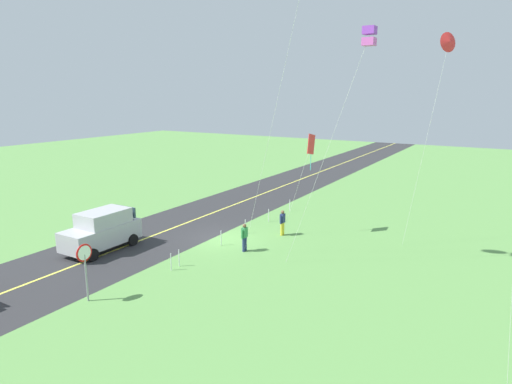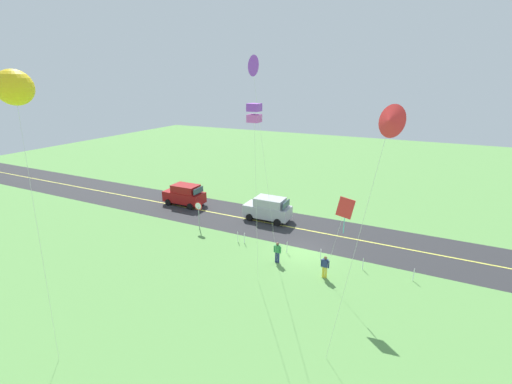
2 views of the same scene
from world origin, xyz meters
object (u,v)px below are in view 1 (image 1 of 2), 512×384
Objects in this scene: car_suv_foreground at (102,230)px; stop_sign at (85,261)px; kite_green_far at (449,43)px; kite_pink_drift at (369,37)px; person_adult_near at (245,236)px; person_adult_companion at (283,222)px; kite_blue_mid at (311,146)px.

car_suv_foreground is 1.72× the size of stop_sign.
kite_green_far reaches higher than kite_pink_drift.
person_adult_near is 12.08m from kite_pink_drift.
kite_pink_drift reaches higher than person_adult_near.
kite_pink_drift is at bearing 110.93° from car_suv_foreground.
kite_pink_drift is (-1.16, 6.12, 10.35)m from person_adult_near.
car_suv_foreground is 0.38× the size of kite_pink_drift.
kite_green_far is at bearing 157.42° from kite_pink_drift.
stop_sign reaches higher than person_adult_companion.
person_adult_near is 0.25× the size of kite_blue_mid.
person_adult_companion is 0.25× the size of kite_blue_mid.
person_adult_near is at bearing -49.82° from kite_green_far.
stop_sign is 0.22× the size of kite_pink_drift.
kite_blue_mid is at bearing 162.55° from stop_sign.
person_adult_near is 3.69m from person_adult_companion.
stop_sign is at bearing 128.65° from person_adult_near.
stop_sign is 1.60× the size of person_adult_near.
car_suv_foreground is at bearing 125.73° from person_adult_companion.
kite_blue_mid is (-13.46, 4.23, 3.77)m from stop_sign.
car_suv_foreground reaches higher than person_adult_companion.
car_suv_foreground is at bearing -69.07° from kite_pink_drift.
person_adult_companion is (-12.23, 2.99, -0.94)m from stop_sign.
kite_green_far is 6.69m from kite_pink_drift.
kite_pink_drift is (-5.05, 13.19, 10.06)m from car_suv_foreground.
person_adult_near and person_adult_companion have the same top height.
person_adult_near is 0.13× the size of kite_green_far.
kite_green_far is (-3.68, 8.19, 10.53)m from person_adult_companion.
kite_green_far is at bearing -84.98° from person_adult_near.
person_adult_near is at bearing 163.81° from stop_sign.
person_adult_companion is at bearing -113.90° from kite_pink_drift.
stop_sign is at bearing 44.30° from car_suv_foreground.
person_adult_companion is 0.14× the size of kite_pink_drift.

